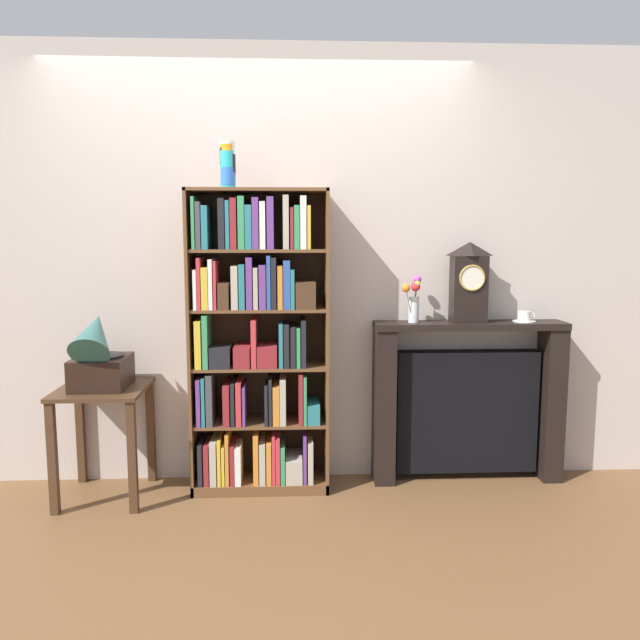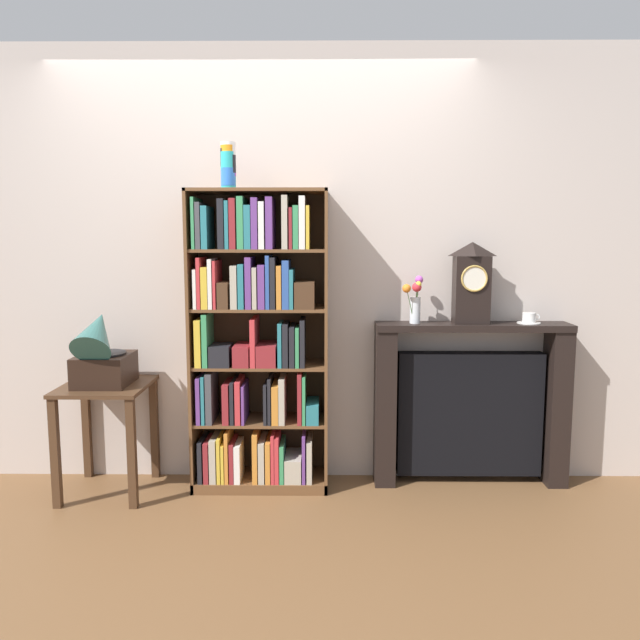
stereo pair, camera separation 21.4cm
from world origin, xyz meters
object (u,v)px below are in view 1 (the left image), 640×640
Objects in this scene: bookshelf at (256,347)px; gramophone at (98,356)px; mantel_clock at (469,282)px; teacup_with_saucer at (524,317)px; fireplace_mantel at (467,402)px; flower_vase at (414,299)px; side_table_left at (104,415)px; cup_stack at (228,165)px.

bookshelf reaches higher than gramophone.
bookshelf is at bearing -177.32° from mantel_clock.
gramophone reaches higher than teacup_with_saucer.
flower_vase reaches higher than fireplace_mantel.
mantel_clock is at bearing 1.39° from flower_vase.
flower_vase is at bearing 4.51° from side_table_left.
gramophone is at bearing -175.46° from teacup_with_saucer.
side_table_left is 2.25m from mantel_clock.
cup_stack is 1.90× the size of teacup_with_saucer.
fireplace_mantel is 0.62m from teacup_with_saucer.
teacup_with_saucer is (1.74, 0.08, -0.87)m from cup_stack.
side_table_left is at bearing -175.97° from mantel_clock.
bookshelf is 1.33m from fireplace_mantel.
teacup_with_saucer is at bearing 2.18° from bookshelf.
bookshelf is 0.88m from gramophone.
cup_stack is 1.99m from fireplace_mantel.
teacup_with_saucer is (2.46, 0.15, 0.52)m from side_table_left.
bookshelf is at bearing 7.83° from cup_stack.
gramophone is 1.82m from flower_vase.
mantel_clock is 0.40m from teacup_with_saucer.
bookshelf reaches higher than teacup_with_saucer.
fireplace_mantel is at bearing 5.72° from gramophone.
side_table_left is at bearing -175.45° from fireplace_mantel.
cup_stack is at bearing 9.06° from gramophone.
flower_vase reaches higher than gramophone.
side_table_left is 2.29× the size of flower_vase.
teacup_with_saucer is (0.33, -0.02, 0.52)m from fireplace_mantel.
gramophone is 2.16m from mantel_clock.
gramophone is (0.00, -0.04, 0.35)m from side_table_left.
bookshelf reaches higher than side_table_left.
mantel_clock is 1.70× the size of flower_vase.
fireplace_mantel reaches higher than side_table_left.
cup_stack is 1.57m from side_table_left.
side_table_left is 4.74× the size of teacup_with_saucer.
flower_vase reaches higher than side_table_left.
gramophone is at bearing -90.00° from side_table_left.
cup_stack reaches higher than flower_vase.
mantel_clock is (2.12, 0.19, 0.39)m from gramophone.
side_table_left is 0.35m from gramophone.
flower_vase is at bearing 3.77° from cup_stack.
gramophone reaches higher than side_table_left.
mantel_clock reaches higher than fireplace_mantel.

